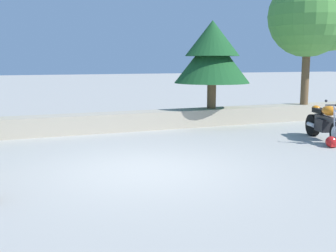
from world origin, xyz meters
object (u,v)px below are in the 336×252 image
at_px(motorcycle_orange_centre, 325,123).
at_px(rider_helmet, 332,142).
at_px(leafy_tree_far_right, 313,19).
at_px(pine_tree_mid_right, 212,53).

distance_m(motorcycle_orange_centre, rider_helmet, 0.98).
bearing_deg(motorcycle_orange_centre, leafy_tree_far_right, 55.65).
distance_m(motorcycle_orange_centre, leafy_tree_far_right, 5.22).
relative_size(motorcycle_orange_centre, rider_helmet, 7.22).
bearing_deg(leafy_tree_far_right, motorcycle_orange_centre, -124.35).
xyz_separation_m(pine_tree_mid_right, leafy_tree_far_right, (3.86, -0.23, 1.23)).
xyz_separation_m(motorcycle_orange_centre, leafy_tree_far_right, (2.36, 3.46, 3.11)).
xyz_separation_m(rider_helmet, leafy_tree_far_right, (2.85, 4.24, 3.46)).
relative_size(rider_helmet, pine_tree_mid_right, 0.10).
relative_size(rider_helmet, leafy_tree_far_right, 0.06).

